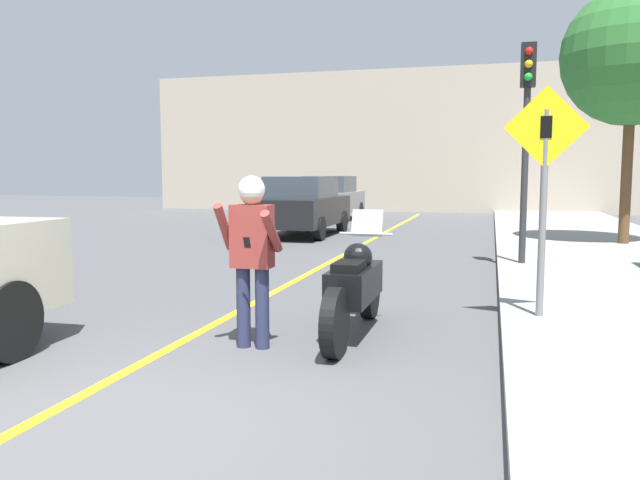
{
  "coord_description": "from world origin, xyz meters",
  "views": [
    {
      "loc": [
        2.46,
        -3.62,
        1.73
      ],
      "look_at": [
        0.63,
        3.03,
        1.0
      ],
      "focal_mm": 35.0,
      "sensor_mm": 36.0,
      "label": 1
    }
  ],
  "objects": [
    {
      "name": "ground_plane",
      "position": [
        0.0,
        0.0,
        0.0
      ],
      "size": [
        80.0,
        80.0,
        0.0
      ],
      "primitive_type": "plane",
      "color": "#4C4C4F"
    },
    {
      "name": "road_center_line",
      "position": [
        -0.6,
        6.0,
        0.0
      ],
      "size": [
        0.12,
        36.0,
        0.01
      ],
      "color": "yellow",
      "rests_on": "ground"
    },
    {
      "name": "building_backdrop",
      "position": [
        0.0,
        26.0,
        3.29
      ],
      "size": [
        28.0,
        1.2,
        6.59
      ],
      "color": "#B2A38E",
      "rests_on": "ground"
    },
    {
      "name": "motorcycle",
      "position": [
        1.07,
        2.84,
        0.52
      ],
      "size": [
        0.62,
        2.42,
        1.32
      ],
      "color": "black",
      "rests_on": "ground"
    },
    {
      "name": "person_biker",
      "position": [
        0.19,
        2.09,
        1.05
      ],
      "size": [
        0.59,
        0.47,
        1.72
      ],
      "color": "#282D4C",
      "rests_on": "ground"
    },
    {
      "name": "crossing_sign",
      "position": [
        3.02,
        3.74,
        1.68
      ],
      "size": [
        0.91,
        0.08,
        2.57
      ],
      "color": "slate",
      "rests_on": "sidewalk_curb"
    },
    {
      "name": "traffic_light",
      "position": [
        3.02,
        8.17,
        2.83
      ],
      "size": [
        0.26,
        0.3,
        3.9
      ],
      "color": "#2D2D30",
      "rests_on": "sidewalk_curb"
    },
    {
      "name": "street_tree",
      "position": [
        5.47,
        12.25,
        4.41
      ],
      "size": [
        3.16,
        3.16,
        5.87
      ],
      "color": "brown",
      "rests_on": "sidewalk_curb"
    },
    {
      "name": "parked_car_black",
      "position": [
        -2.72,
        13.36,
        0.86
      ],
      "size": [
        1.88,
        4.2,
        1.68
      ],
      "color": "black",
      "rests_on": "ground"
    },
    {
      "name": "parked_car_grey",
      "position": [
        -3.46,
        19.43,
        0.86
      ],
      "size": [
        1.88,
        4.2,
        1.68
      ],
      "color": "black",
      "rests_on": "ground"
    }
  ]
}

